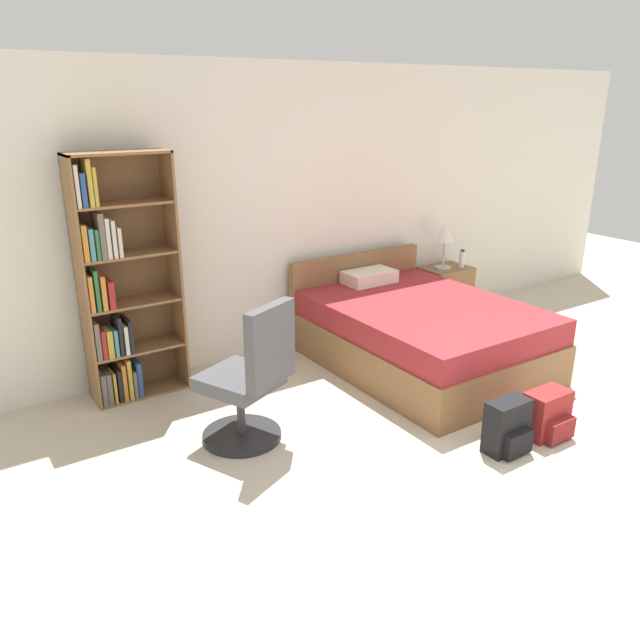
% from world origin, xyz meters
% --- Properties ---
extents(ground_plane, '(14.00, 14.00, 0.00)m').
position_xyz_m(ground_plane, '(0.00, 0.00, 0.00)').
color(ground_plane, beige).
extents(wall_back, '(9.00, 0.06, 2.60)m').
position_xyz_m(wall_back, '(0.00, 3.23, 1.30)').
color(wall_back, silver).
rests_on(wall_back, ground_plane).
extents(bookshelf, '(0.75, 0.30, 1.93)m').
position_xyz_m(bookshelf, '(-1.87, 2.96, 0.91)').
color(bookshelf, brown).
rests_on(bookshelf, ground_plane).
extents(bed, '(1.52, 2.06, 0.84)m').
position_xyz_m(bed, '(0.51, 2.15, 0.30)').
color(bed, brown).
rests_on(bed, ground_plane).
extents(office_chair, '(0.65, 0.70, 1.05)m').
position_xyz_m(office_chair, '(-1.38, 1.75, 0.46)').
color(office_chair, '#232326').
rests_on(office_chair, ground_plane).
extents(nightstand, '(0.52, 0.41, 0.56)m').
position_xyz_m(nightstand, '(1.64, 2.96, 0.28)').
color(nightstand, brown).
rests_on(nightstand, ground_plane).
extents(table_lamp, '(0.21, 0.21, 0.48)m').
position_xyz_m(table_lamp, '(1.58, 2.95, 0.92)').
color(table_lamp, '#B2B2B7').
rests_on(table_lamp, nightstand).
extents(water_bottle, '(0.06, 0.06, 0.20)m').
position_xyz_m(water_bottle, '(1.77, 2.87, 0.65)').
color(water_bottle, silver).
rests_on(water_bottle, nightstand).
extents(backpack_red, '(0.33, 0.26, 0.34)m').
position_xyz_m(backpack_red, '(0.42, 0.66, 0.16)').
color(backpack_red, maroon).
rests_on(backpack_red, ground_plane).
extents(backpack_black, '(0.31, 0.22, 0.38)m').
position_xyz_m(backpack_black, '(0.02, 0.68, 0.18)').
color(backpack_black, black).
rests_on(backpack_black, ground_plane).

